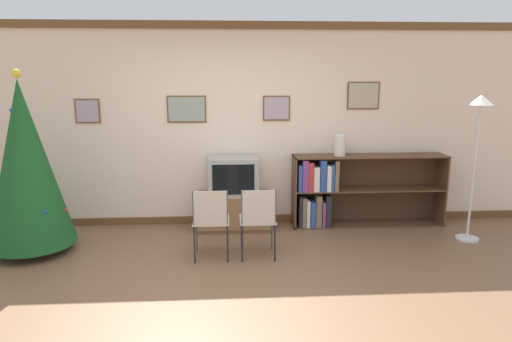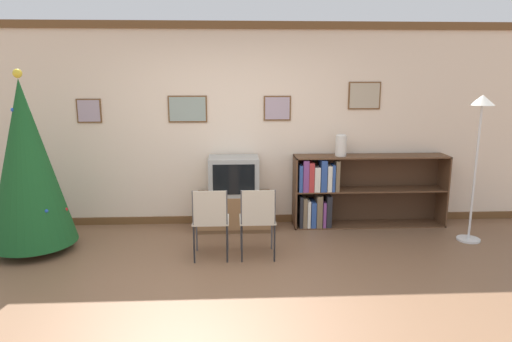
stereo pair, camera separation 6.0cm
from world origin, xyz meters
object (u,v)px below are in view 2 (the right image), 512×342
christmas_tree (27,164)px  folding_chair_left (211,219)px  folding_chair_right (258,218)px  standing_lamp (480,130)px  television (234,176)px  bookshelf (342,191)px  tv_console (234,211)px  vase (341,145)px

christmas_tree → folding_chair_left: 2.19m
folding_chair_right → standing_lamp: bearing=9.4°
television → christmas_tree: bearing=-164.4°
bookshelf → standing_lamp: standing_lamp is taller
standing_lamp → tv_console: bearing=168.5°
television → vase: (1.42, 0.05, 0.39)m
television → folding_chair_left: television is taller
christmas_tree → folding_chair_right: bearing=-8.3°
vase → standing_lamp: bearing=-23.2°
television → standing_lamp: size_ratio=0.36×
christmas_tree → folding_chair_right: size_ratio=2.55×
folding_chair_left → folding_chair_right: size_ratio=1.00×
folding_chair_left → vase: size_ratio=2.88×
folding_chair_right → vase: 1.71m
folding_chair_left → standing_lamp: (3.18, 0.44, 0.91)m
christmas_tree → folding_chair_right: 2.69m
bookshelf → standing_lamp: size_ratio=1.15×
bookshelf → vase: (-0.04, -0.01, 0.63)m
vase → tv_console: bearing=-178.0°
christmas_tree → bookshelf: bearing=10.7°
television → folding_chair_right: television is taller
folding_chair_left → bookshelf: bookshelf is taller
television → folding_chair_left: 1.09m
tv_console → folding_chair_left: bearing=-104.2°
christmas_tree → folding_chair_left: bearing=-10.3°
tv_console → standing_lamp: (2.92, -0.59, 1.14)m
television → bookshelf: bearing=2.5°
folding_chair_right → standing_lamp: standing_lamp is taller
christmas_tree → tv_console: bearing=15.6°
tv_console → television: television is taller
bookshelf → standing_lamp: (1.47, -0.65, 0.90)m
bookshelf → standing_lamp: bearing=-24.1°
folding_chair_left → vase: 2.10m
standing_lamp → vase: bearing=156.8°
folding_chair_right → vase: size_ratio=2.88×
tv_console → folding_chair_right: (0.26, -1.03, 0.23)m
folding_chair_left → vase: vase is taller
television → folding_chair_left: size_ratio=0.79×
folding_chair_left → folding_chair_right: 0.52m
christmas_tree → bookshelf: size_ratio=1.02×
tv_console → folding_chair_left: folding_chair_left is taller
folding_chair_left → folding_chair_right: same height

